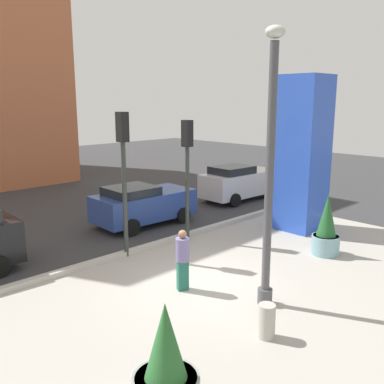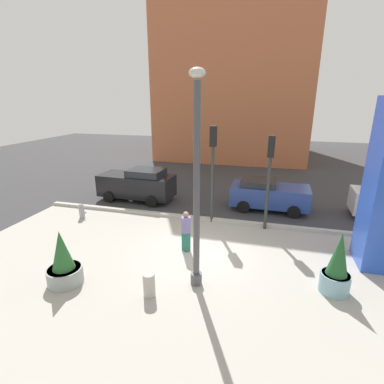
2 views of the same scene
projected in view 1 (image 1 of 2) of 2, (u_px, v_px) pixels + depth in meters
name	position (u px, v px, depth m)	size (l,w,h in m)	color
ground_plane	(112.00, 249.00, 14.36)	(60.00, 60.00, 0.00)	#38383A
plaza_pavement	(254.00, 310.00, 10.16)	(18.00, 10.00, 0.02)	#ADA89E
curb_strip	(127.00, 253.00, 13.72)	(18.00, 0.24, 0.16)	#B7B2A8
lamp_post	(269.00, 178.00, 9.81)	(0.44, 0.44, 6.47)	#4C4C51
art_pillar_blue	(302.00, 154.00, 15.99)	(1.56, 1.56, 5.80)	blue
potted_plant_mid_plaza	(166.00, 368.00, 6.82)	(1.11, 1.11, 1.84)	gray
potted_plant_near_right	(326.00, 230.00, 13.65)	(0.88, 0.88, 1.99)	#7AA8B7
concrete_bollard	(267.00, 321.00, 8.91)	(0.36, 0.36, 0.75)	#B2ADA3
traffic_light_corner	(123.00, 161.00, 13.02)	(0.28, 0.42, 4.55)	#333833
traffic_light_far_side	(187.00, 160.00, 14.64)	(0.28, 0.42, 4.23)	#333833
car_curb_west	(240.00, 182.00, 21.19)	(4.35, 2.08, 1.76)	silver
car_intersection	(143.00, 204.00, 16.97)	(4.09, 2.18, 1.62)	#2D4793
pedestrian_by_curb	(183.00, 257.00, 11.05)	(0.48, 0.48, 1.64)	#236656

